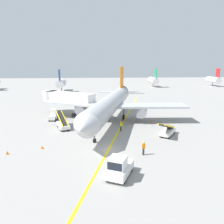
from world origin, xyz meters
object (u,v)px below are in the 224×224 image
ground_crew_marshaller (144,148)px  safety_cone_nose_right (42,147)px  safety_cone_wingtip_left (152,122)px  safety_cone_wingtip_right (76,116)px  jet_bridge (64,98)px  airliner (111,103)px  baggage_tug_near_wing (54,115)px  ground_crew_wing_walker (121,126)px  belt_loader_aft_hold (167,131)px  pushback_tug (119,167)px  belt_loader_forward_hold (63,124)px  safety_cone_nose_left (7,153)px

ground_crew_marshaller → safety_cone_nose_right: 12.99m
safety_cone_wingtip_left → safety_cone_wingtip_right: (-14.44, 5.93, 0.00)m
jet_bridge → safety_cone_wingtip_left: (16.95, -8.80, -3.32)m
airliner → safety_cone_wingtip_right: (-7.10, 3.55, -3.20)m
baggage_tug_near_wing → ground_crew_wing_walker: (12.21, -8.15, -0.02)m
baggage_tug_near_wing → safety_cone_wingtip_left: 18.91m
baggage_tug_near_wing → belt_loader_aft_hold: size_ratio=0.53×
pushback_tug → baggage_tug_near_wing: pushback_tug is taller
jet_bridge → safety_cone_nose_right: 19.98m
belt_loader_forward_hold → safety_cone_nose_right: 8.90m
jet_bridge → safety_cone_wingtip_right: 5.06m
pushback_tug → safety_cone_nose_left: (-12.86, 6.42, -0.77)m
baggage_tug_near_wing → jet_bridge: bearing=72.7°
safety_cone_nose_right → pushback_tug: bearing=-41.1°
safety_cone_nose_left → safety_cone_wingtip_right: bearing=69.8°
belt_loader_forward_hold → pushback_tug: bearing=-65.5°
airliner → belt_loader_forward_hold: (-8.57, -4.50, -2.64)m
jet_bridge → safety_cone_wingtip_right: (2.51, -2.88, -3.32)m
airliner → ground_crew_marshaller: size_ratio=20.43×
safety_cone_nose_left → safety_cone_wingtip_left: same height
belt_loader_forward_hold → safety_cone_nose_left: bearing=-117.2°
belt_loader_forward_hold → ground_crew_marshaller: (11.12, -11.83, 0.13)m
pushback_tug → belt_loader_aft_hold: size_ratio=0.85×
safety_cone_nose_right → airliner: bearing=52.8°
airliner → safety_cone_nose_right: (-10.05, -13.26, -3.20)m
pushback_tug → ground_crew_marshaller: bearing=53.9°
pushback_tug → ground_crew_marshaller: pushback_tug is taller
belt_loader_forward_hold → baggage_tug_near_wing: bearing=113.9°
ground_crew_marshaller → safety_cone_nose_right: (-12.60, 3.07, -0.69)m
ground_crew_wing_walker → safety_cone_nose_right: bearing=-149.6°
airliner → safety_cone_wingtip_right: airliner is taller
baggage_tug_near_wing → ground_crew_marshaller: 22.42m
pushback_tug → safety_cone_wingtip_right: (-6.12, 24.73, -0.77)m
safety_cone_nose_left → safety_cone_nose_right: (3.78, 1.50, 0.00)m
belt_loader_forward_hold → safety_cone_nose_left: (-5.26, -10.26, -0.56)m
jet_bridge → ground_crew_marshaller: jet_bridge is taller
jet_bridge → safety_cone_nose_left: 21.86m
belt_loader_forward_hold → belt_loader_aft_hold: same height
airliner → jet_bridge: 11.56m
jet_bridge → belt_loader_aft_hold: 23.83m
airliner → safety_cone_wingtip_right: bearing=153.4°
ground_crew_wing_walker → safety_cone_nose_left: 16.90m
safety_cone_nose_right → baggage_tug_near_wing: bearing=94.4°
belt_loader_aft_hold → ground_crew_wing_walker: 7.36m
belt_loader_aft_hold → jet_bridge: bearing=137.4°
baggage_tug_near_wing → safety_cone_nose_right: 14.71m
belt_loader_aft_hold → ground_crew_wing_walker: bearing=157.5°
ground_crew_wing_walker → safety_cone_wingtip_right: size_ratio=3.86×
pushback_tug → safety_cone_nose_right: pushback_tug is taller
safety_cone_nose_right → safety_cone_nose_left: bearing=-158.4°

